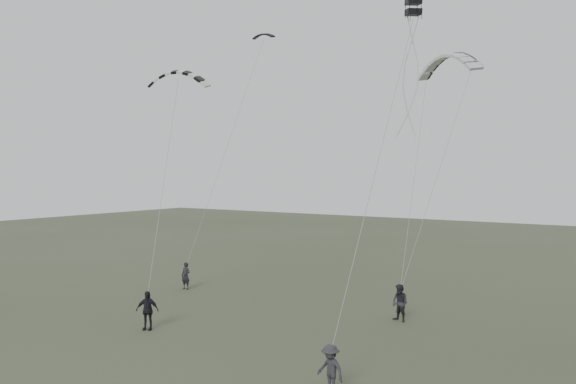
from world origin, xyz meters
The scene contains 9 objects.
ground centered at (0.00, 0.00, 0.00)m, with size 140.00×140.00×0.00m, color #36402B.
flyer_left centered at (-8.48, 7.02, 0.89)m, with size 0.65×0.43×1.79m, color black.
flyer_right centered at (6.41, 7.22, 0.96)m, with size 0.93×0.73×1.92m, color #232228.
flyer_center centered at (-3.40, -1.02, 0.95)m, with size 1.12×0.46×1.91m, color black.
flyer_far centered at (7.99, -3.10, 0.86)m, with size 1.12×0.64×1.73m, color #27282C.
kite_dark_small centered at (-5.35, 11.49, 17.21)m, with size 1.55×0.46×0.51m, color black, non-canonical shape.
kite_pale_large centered at (7.41, 11.65, 14.35)m, with size 4.18×0.94×1.70m, color #B8BCBE, non-canonical shape.
kite_striped centered at (-5.08, 2.94, 13.34)m, with size 3.41×0.85×1.30m, color black, non-canonical shape.
kite_box centered at (8.90, 2.22, 14.53)m, with size 0.58×0.58×0.69m, color black, non-canonical shape.
Camera 1 is at (17.34, -20.06, 7.72)m, focal length 35.00 mm.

